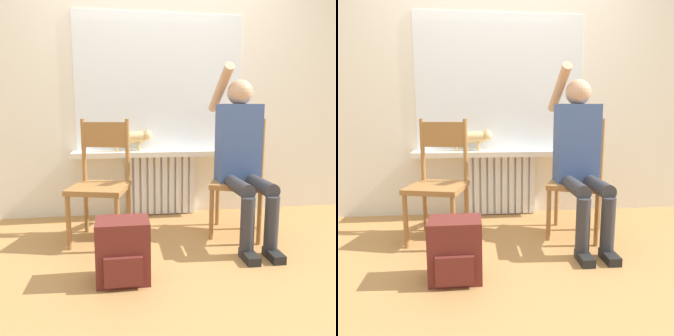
{
  "view_description": "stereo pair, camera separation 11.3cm",
  "coord_description": "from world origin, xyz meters",
  "views": [
    {
      "loc": [
        -0.4,
        -2.05,
        1.02
      ],
      "look_at": [
        0.0,
        0.66,
        0.56
      ],
      "focal_mm": 35.0,
      "sensor_mm": 36.0,
      "label": 1
    },
    {
      "loc": [
        -0.29,
        -2.06,
        1.02
      ],
      "look_at": [
        0.0,
        0.66,
        0.56
      ],
      "focal_mm": 35.0,
      "sensor_mm": 36.0,
      "label": 2
    }
  ],
  "objects": [
    {
      "name": "windowsill",
      "position": [
        0.0,
        1.08,
        0.63
      ],
      "size": [
        1.69,
        0.23,
        0.05
      ],
      "color": "white",
      "rests_on": "radiator"
    },
    {
      "name": "chair_left",
      "position": [
        -0.55,
        0.55,
        0.49
      ],
      "size": [
        0.52,
        0.52,
        0.97
      ],
      "rotation": [
        0.0,
        0.0,
        -0.26
      ],
      "color": "#9E6B38",
      "rests_on": "ground_plane"
    },
    {
      "name": "wall_with_window",
      "position": [
        0.0,
        1.23,
        1.35
      ],
      "size": [
        7.0,
        0.06,
        2.7
      ],
      "color": "white",
      "rests_on": "ground_plane"
    },
    {
      "name": "backpack",
      "position": [
        -0.4,
        -0.15,
        0.19
      ],
      "size": [
        0.32,
        0.26,
        0.39
      ],
      "color": "maroon",
      "rests_on": "ground_plane"
    },
    {
      "name": "chair_right",
      "position": [
        0.58,
        0.55,
        0.49
      ],
      "size": [
        0.56,
        0.56,
        0.97
      ],
      "rotation": [
        0.0,
        0.0,
        -0.42
      ],
      "color": "#9E6B38",
      "rests_on": "ground_plane"
    },
    {
      "name": "cat",
      "position": [
        -0.28,
        1.11,
        0.79
      ],
      "size": [
        0.53,
        0.11,
        0.22
      ],
      "color": "#DBB77A",
      "rests_on": "windowsill"
    },
    {
      "name": "radiator",
      "position": [
        -0.0,
        1.15,
        0.3
      ],
      "size": [
        0.7,
        0.08,
        0.61
      ],
      "color": "white",
      "rests_on": "ground_plane"
    },
    {
      "name": "ground_plane",
      "position": [
        0.0,
        0.0,
        0.0
      ],
      "size": [
        12.0,
        12.0,
        0.0
      ],
      "primitive_type": "plane",
      "color": "#B27F47"
    },
    {
      "name": "window_glass",
      "position": [
        0.0,
        1.2,
        1.3
      ],
      "size": [
        1.62,
        0.01,
        1.29
      ],
      "color": "white",
      "rests_on": "windowsill"
    },
    {
      "name": "person",
      "position": [
        0.57,
        0.43,
        0.71
      ],
      "size": [
        0.36,
        1.02,
        1.41
      ],
      "color": "#333338",
      "rests_on": "ground_plane"
    }
  ]
}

